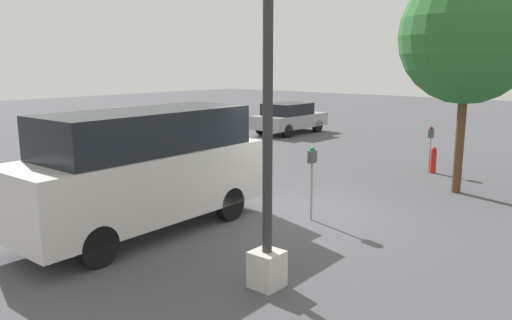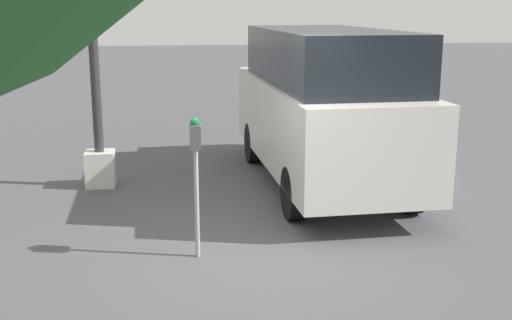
{
  "view_description": "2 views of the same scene",
  "coord_description": "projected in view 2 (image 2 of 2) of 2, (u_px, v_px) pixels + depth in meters",
  "views": [
    {
      "loc": [
        8.58,
        6.31,
        3.27
      ],
      "look_at": [
        0.43,
        -0.68,
        1.19
      ],
      "focal_mm": 35.0,
      "sensor_mm": 36.0,
      "label": 1
    },
    {
      "loc": [
        -6.65,
        0.87,
        2.73
      ],
      "look_at": [
        -0.3,
        -0.03,
        1.18
      ],
      "focal_mm": 45.0,
      "sensor_mm": 36.0,
      "label": 2
    }
  ],
  "objects": [
    {
      "name": "parked_van",
      "position": [
        323.0,
        104.0,
        9.76
      ],
      "size": [
        5.24,
        1.98,
        2.4
      ],
      "rotation": [
        0.0,
        0.0,
        0.03
      ],
      "color": "beige",
      "rests_on": "ground"
    },
    {
      "name": "parking_meter_near",
      "position": [
        196.0,
        156.0,
        6.9
      ],
      "size": [
        0.2,
        0.11,
        1.57
      ],
      "rotation": [
        0.0,
        0.0,
        0.01
      ],
      "color": "#9E9EA3",
      "rests_on": "ground"
    },
    {
      "name": "lamp_post",
      "position": [
        93.0,
        48.0,
        9.49
      ],
      "size": [
        0.44,
        0.44,
        6.74
      ],
      "color": "beige",
      "rests_on": "ground"
    },
    {
      "name": "ground_plane",
      "position": [
        250.0,
        257.0,
        7.16
      ],
      "size": [
        80.0,
        80.0,
        0.0
      ],
      "primitive_type": "plane",
      "color": "#4C4C51"
    }
  ]
}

